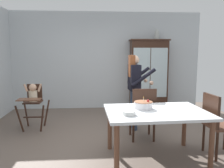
# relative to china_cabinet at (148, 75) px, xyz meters

# --- Properties ---
(ground_plane) EXTENTS (6.24, 6.24, 0.00)m
(ground_plane) POSITION_rel_china_cabinet_xyz_m (-1.16, -2.37, -0.97)
(ground_plane) COLOR #66564C
(wall_back) EXTENTS (5.32, 0.06, 2.70)m
(wall_back) POSITION_rel_china_cabinet_xyz_m (-1.16, 0.26, 0.38)
(wall_back) COLOR silver
(wall_back) RESTS_ON ground_plane
(china_cabinet) EXTENTS (1.06, 0.48, 1.93)m
(china_cabinet) POSITION_rel_china_cabinet_xyz_m (0.00, 0.00, 0.00)
(china_cabinet) COLOR #382116
(china_cabinet) RESTS_ON ground_plane
(ceramic_vase) EXTENTS (0.13, 0.13, 0.27)m
(ceramic_vase) POSITION_rel_china_cabinet_xyz_m (0.21, 0.00, 1.08)
(ceramic_vase) COLOR #B2B7B2
(ceramic_vase) RESTS_ON china_cabinet
(high_chair_with_toddler) EXTENTS (0.58, 0.68, 0.95)m
(high_chair_with_toddler) POSITION_rel_china_cabinet_xyz_m (-2.75, -1.52, -0.32)
(high_chair_with_toddler) COLOR #382116
(high_chair_with_toddler) RESTS_ON ground_plane
(adult_person) EXTENTS (0.52, 0.50, 1.53)m
(adult_person) POSITION_rel_china_cabinet_xyz_m (-0.67, -1.66, -0.00)
(adult_person) COLOR #33425B
(adult_person) RESTS_ON ground_plane
(dining_table) EXTENTS (1.50, 1.10, 0.74)m
(dining_table) POSITION_rel_china_cabinet_xyz_m (-0.58, -3.04, -0.32)
(dining_table) COLOR silver
(dining_table) RESTS_ON ground_plane
(birthday_cake) EXTENTS (0.28, 0.28, 0.19)m
(birthday_cake) POSITION_rel_china_cabinet_xyz_m (-0.74, -2.90, -0.18)
(birthday_cake) COLOR white
(birthday_cake) RESTS_ON dining_table
(serving_bowl) EXTENTS (0.18, 0.18, 0.05)m
(serving_bowl) POSITION_rel_china_cabinet_xyz_m (-1.01, -3.24, -0.21)
(serving_bowl) COLOR silver
(serving_bowl) RESTS_ON dining_table
(dining_chair_far_side) EXTENTS (0.44, 0.44, 0.96)m
(dining_chair_far_side) POSITION_rel_china_cabinet_xyz_m (-0.62, -2.30, -0.42)
(dining_chair_far_side) COLOR #382116
(dining_chair_far_side) RESTS_ON ground_plane
(dining_chair_right_end) EXTENTS (0.47, 0.47, 0.96)m
(dining_chair_right_end) POSITION_rel_china_cabinet_xyz_m (0.36, -3.00, -0.42)
(dining_chair_right_end) COLOR #382116
(dining_chair_right_end) RESTS_ON ground_plane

